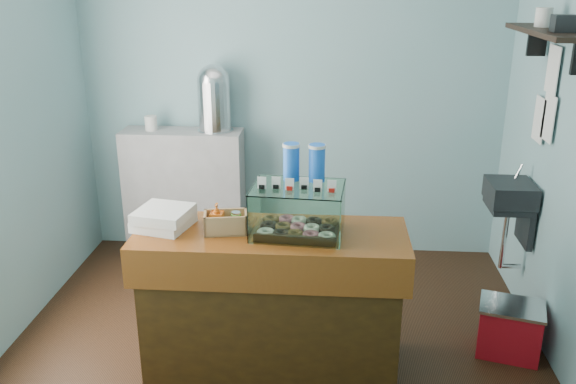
# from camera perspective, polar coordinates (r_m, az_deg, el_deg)

# --- Properties ---
(ground) EXTENTS (3.50, 3.50, 0.00)m
(ground) POSITION_cam_1_polar(r_m,az_deg,el_deg) (4.22, -1.14, -13.69)
(ground) COLOR black
(ground) RESTS_ON ground
(room_shell) EXTENTS (3.54, 3.04, 2.82)m
(room_shell) POSITION_cam_1_polar(r_m,az_deg,el_deg) (3.58, -0.90, 9.81)
(room_shell) COLOR #71A0A5
(room_shell) RESTS_ON ground
(counter) EXTENTS (1.60, 0.60, 0.90)m
(counter) POSITION_cam_1_polar(r_m,az_deg,el_deg) (3.76, -1.55, -9.99)
(counter) COLOR #3C250B
(counter) RESTS_ON ground
(back_shelf) EXTENTS (1.00, 0.32, 1.10)m
(back_shelf) POSITION_cam_1_polar(r_m,az_deg,el_deg) (5.28, -9.61, -0.13)
(back_shelf) COLOR #99999C
(back_shelf) RESTS_ON ground
(display_case) EXTENTS (0.55, 0.42, 0.51)m
(display_case) POSITION_cam_1_polar(r_m,az_deg,el_deg) (3.52, 1.07, -1.26)
(display_case) COLOR #331A0F
(display_case) RESTS_ON counter
(condiment_crate) EXTENTS (0.27, 0.19, 0.18)m
(condiment_crate) POSITION_cam_1_polar(r_m,az_deg,el_deg) (3.56, -5.96, -2.80)
(condiment_crate) COLOR #A48352
(condiment_crate) RESTS_ON counter
(pastry_boxes) EXTENTS (0.36, 0.37, 0.12)m
(pastry_boxes) POSITION_cam_1_polar(r_m,az_deg,el_deg) (3.68, -11.56, -2.40)
(pastry_boxes) COLOR silver
(pastry_boxes) RESTS_ON counter
(coffee_urn) EXTENTS (0.30, 0.30, 0.54)m
(coffee_urn) POSITION_cam_1_polar(r_m,az_deg,el_deg) (5.02, -6.93, 8.87)
(coffee_urn) COLOR silver
(coffee_urn) RESTS_ON back_shelf
(red_cooler) EXTENTS (0.46, 0.39, 0.35)m
(red_cooler) POSITION_cam_1_polar(r_m,az_deg,el_deg) (4.25, 20.01, -11.94)
(red_cooler) COLOR #B70E19
(red_cooler) RESTS_ON ground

